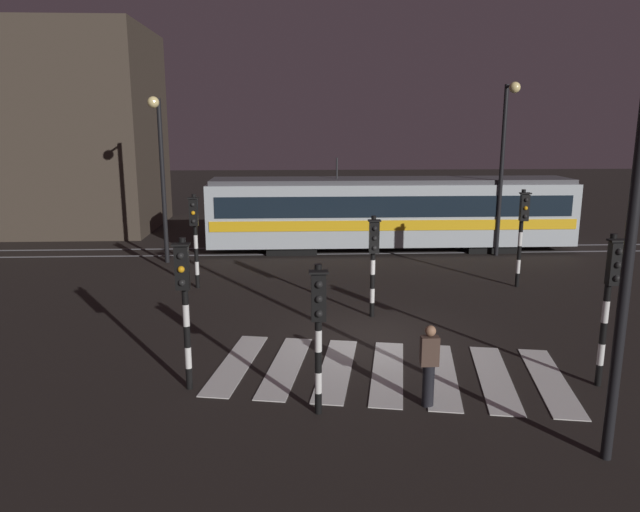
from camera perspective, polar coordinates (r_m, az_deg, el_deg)
name	(u,v)px	position (r m, az deg, el deg)	size (l,w,h in m)	color
ground_plane	(375,338)	(16.14, 5.23, -7.84)	(120.00, 120.00, 0.00)	black
rail_near	(342,254)	(26.26, 2.09, 0.22)	(80.00, 0.12, 0.03)	#59595E
rail_far	(339,247)	(27.66, 1.84, 0.85)	(80.00, 0.12, 0.03)	#59595E
crosswalk_zebra	(388,372)	(14.10, 6.48, -10.91)	(8.42, 5.06, 0.02)	silver
traffic_light_median_centre	(374,252)	(17.29, 5.13, 0.41)	(0.36, 0.42, 3.02)	black
traffic_light_kerb_mid_left	(318,318)	(11.35, -0.14, -5.98)	(0.36, 0.42, 3.03)	black
traffic_light_corner_far_left	(195,227)	(20.77, -11.87, 2.71)	(0.36, 0.42, 3.28)	black
traffic_light_corner_far_right	(522,224)	(21.59, 18.74, 2.94)	(0.36, 0.42, 3.42)	black
traffic_light_corner_near_right	(610,288)	(13.91, 25.96, -2.79)	(0.36, 0.42, 3.37)	black
traffic_light_corner_near_left	(184,292)	(12.68, -12.84, -3.37)	(0.36, 0.42, 3.32)	black
street_lamp_trackside_left	(160,159)	(24.64, -15.00, 8.92)	(0.44, 1.21, 6.61)	black
street_lamp_trackside_right	(505,149)	(26.29, 17.23, 9.73)	(0.44, 1.21, 7.22)	black
tram	(391,212)	(26.93, 6.76, 4.20)	(16.32, 2.58, 4.15)	#B2BCC1
pedestrian_waiting_at_kerb	(429,365)	(12.33, 10.36, -10.21)	(0.36, 0.24, 1.71)	black
building_backdrop	(54,131)	(35.39, -24.05, 10.86)	(10.41, 8.00, 10.47)	#42382D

